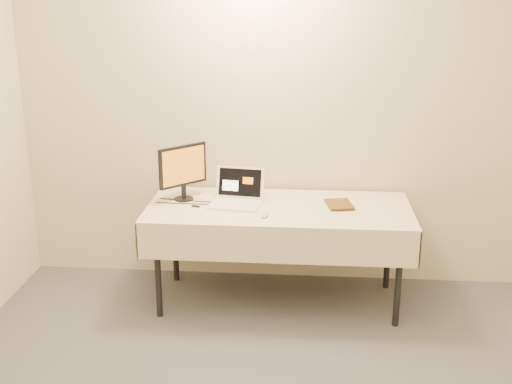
# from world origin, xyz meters

# --- Properties ---
(back_wall) EXTENTS (4.00, 0.10, 2.70)m
(back_wall) POSITION_xyz_m (0.00, 2.50, 1.35)
(back_wall) COLOR beige
(back_wall) RESTS_ON ground
(table) EXTENTS (1.86, 0.81, 0.74)m
(table) POSITION_xyz_m (0.00, 2.05, 0.68)
(table) COLOR black
(table) RESTS_ON ground
(laptop) EXTENTS (0.39, 0.35, 0.24)m
(laptop) POSITION_xyz_m (-0.30, 2.09, 0.80)
(laptop) COLOR white
(laptop) RESTS_ON table
(monitor) EXTENTS (0.30, 0.29, 0.40)m
(monitor) POSITION_xyz_m (-0.70, 2.15, 0.97)
(monitor) COLOR black
(monitor) RESTS_ON table
(book) EXTENTS (0.17, 0.05, 0.23)m
(book) POSITION_xyz_m (0.34, 2.07, 0.85)
(book) COLOR #925D1A
(book) RESTS_ON table
(alarm_clock) EXTENTS (0.14, 0.09, 0.05)m
(alarm_clock) POSITION_xyz_m (-0.36, 2.31, 0.76)
(alarm_clock) COLOR black
(alarm_clock) RESTS_ON table
(clicker) EXTENTS (0.06, 0.10, 0.02)m
(clicker) POSITION_xyz_m (-0.09, 1.83, 0.75)
(clicker) COLOR silver
(clicker) RESTS_ON table
(paper_form) EXTENTS (0.16, 0.32, 0.00)m
(paper_form) POSITION_xyz_m (0.33, 2.00, 0.74)
(paper_form) COLOR #BFE5B6
(paper_form) RESTS_ON table
(usb_dongle) EXTENTS (0.06, 0.04, 0.01)m
(usb_dongle) POSITION_xyz_m (-0.58, 1.99, 0.74)
(usb_dongle) COLOR black
(usb_dongle) RESTS_ON table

